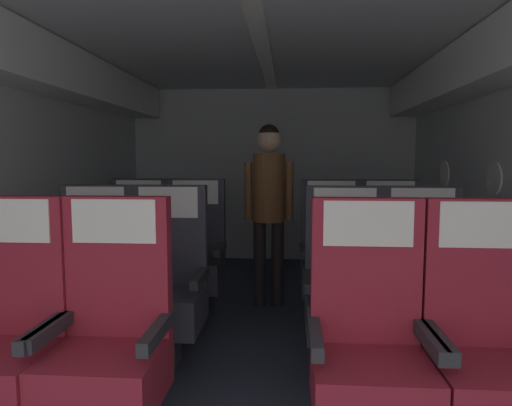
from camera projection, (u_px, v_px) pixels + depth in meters
name	position (u px, v px, depth m)	size (l,w,h in m)	color
ground	(257.00, 348.00, 3.16)	(3.86, 6.01, 0.02)	#2D3342
fuselage_shell	(259.00, 115.00, 3.27)	(3.74, 5.66, 2.25)	silver
seat_a_left_window	(3.00, 343.00, 2.03)	(0.52, 0.47, 1.13)	#38383D
seat_a_left_aisle	(110.00, 345.00, 2.01)	(0.52, 0.47, 1.13)	#38383D
seat_a_right_aisle	(489.00, 356.00, 1.90)	(0.52, 0.47, 1.13)	#38383D
seat_a_right_window	(369.00, 352.00, 1.94)	(0.52, 0.47, 1.13)	#38383D
seat_b_left_window	(92.00, 287.00, 2.93)	(0.52, 0.47, 1.13)	#38383D
seat_b_left_aisle	(166.00, 288.00, 2.90)	(0.52, 0.47, 1.13)	#38383D
seat_b_right_aisle	(424.00, 293.00, 2.79)	(0.52, 0.47, 1.13)	#38383D
seat_b_right_window	(345.00, 292.00, 2.81)	(0.52, 0.47, 1.13)	#38383D
seat_c_left_window	(137.00, 257.00, 3.81)	(0.52, 0.47, 1.13)	#38383D
seat_c_left_aisle	(194.00, 257.00, 3.79)	(0.52, 0.47, 1.13)	#38383D
seat_c_right_aisle	(391.00, 261.00, 3.68)	(0.52, 0.47, 1.13)	#38383D
seat_c_right_window	(331.00, 260.00, 3.69)	(0.52, 0.47, 1.13)	#38383D
flight_attendant	(269.00, 195.00, 3.97)	(0.43, 0.28, 1.60)	black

